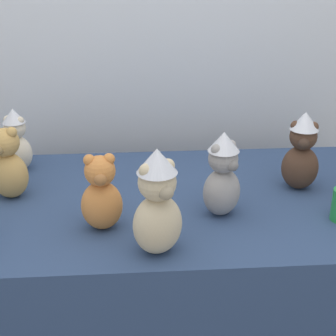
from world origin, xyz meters
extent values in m
cube|color=silver|center=(0.00, 0.95, 1.30)|extent=(7.00, 0.08, 2.60)
cube|color=navy|center=(0.00, 0.25, 0.37)|extent=(1.67, 0.89, 0.74)
ellipsoid|color=#CCB78E|center=(-0.06, -0.09, 0.84)|extent=(0.19, 0.18, 0.19)
sphere|color=#CCB78E|center=(-0.06, -0.09, 0.98)|extent=(0.11, 0.11, 0.11)
sphere|color=#CCB78E|center=(-0.09, -0.11, 1.02)|extent=(0.04, 0.04, 0.04)
sphere|color=#CCB78E|center=(-0.02, -0.07, 1.02)|extent=(0.04, 0.04, 0.04)
sphere|color=#9D8E71|center=(-0.03, -0.13, 0.97)|extent=(0.05, 0.05, 0.05)
cone|color=silver|center=(-0.06, -0.09, 1.04)|extent=(0.12, 0.12, 0.07)
ellipsoid|color=#4C3323|center=(0.49, 0.30, 0.83)|extent=(0.16, 0.14, 0.17)
sphere|color=#4C3323|center=(0.49, 0.30, 0.95)|extent=(0.10, 0.10, 0.10)
sphere|color=#4C3323|center=(0.46, 0.31, 0.99)|extent=(0.04, 0.04, 0.04)
sphere|color=#4C3323|center=(0.52, 0.29, 0.99)|extent=(0.04, 0.04, 0.04)
sphere|color=#412E23|center=(0.48, 0.26, 0.94)|extent=(0.04, 0.04, 0.04)
cone|color=silver|center=(0.49, 0.30, 1.01)|extent=(0.10, 0.10, 0.06)
ellipsoid|color=tan|center=(-0.57, 0.30, 0.83)|extent=(0.17, 0.16, 0.17)
sphere|color=tan|center=(-0.57, 0.30, 0.96)|extent=(0.10, 0.10, 0.10)
sphere|color=tan|center=(-0.54, 0.29, 1.00)|extent=(0.04, 0.04, 0.04)
ellipsoid|color=gray|center=(0.17, 0.12, 0.83)|extent=(0.17, 0.17, 0.17)
sphere|color=gray|center=(0.17, 0.12, 0.95)|extent=(0.10, 0.10, 0.10)
sphere|color=gray|center=(0.15, 0.11, 0.99)|extent=(0.04, 0.04, 0.04)
sphere|color=gray|center=(0.20, 0.14, 0.99)|extent=(0.04, 0.04, 0.04)
sphere|color=slate|center=(0.19, 0.09, 0.94)|extent=(0.04, 0.04, 0.04)
cone|color=silver|center=(0.17, 0.12, 1.01)|extent=(0.10, 0.10, 0.06)
ellipsoid|color=#D17F3D|center=(-0.23, 0.06, 0.83)|extent=(0.14, 0.12, 0.16)
sphere|color=#D17F3D|center=(-0.23, 0.06, 0.95)|extent=(0.10, 0.10, 0.10)
sphere|color=#D17F3D|center=(-0.26, 0.06, 0.99)|extent=(0.04, 0.04, 0.04)
sphere|color=#D17F3D|center=(-0.20, 0.06, 0.99)|extent=(0.04, 0.04, 0.04)
sphere|color=#A06536|center=(-0.22, 0.02, 0.94)|extent=(0.04, 0.04, 0.04)
ellipsoid|color=beige|center=(-0.58, 0.55, 0.82)|extent=(0.14, 0.13, 0.14)
sphere|color=beige|center=(-0.58, 0.55, 0.92)|extent=(0.09, 0.09, 0.09)
sphere|color=beige|center=(-0.61, 0.55, 0.96)|extent=(0.03, 0.03, 0.03)
sphere|color=beige|center=(-0.56, 0.54, 0.96)|extent=(0.03, 0.03, 0.03)
sphere|color=#ABA08A|center=(-0.60, 0.51, 0.92)|extent=(0.04, 0.04, 0.04)
cone|color=silver|center=(-0.58, 0.55, 0.97)|extent=(0.09, 0.09, 0.06)
camera|label=1|loc=(-0.12, -1.39, 1.61)|focal=54.64mm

